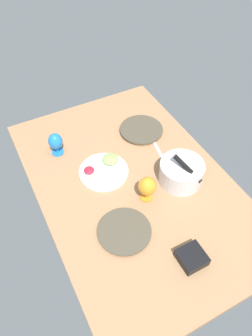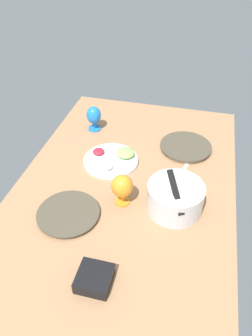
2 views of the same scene
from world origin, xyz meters
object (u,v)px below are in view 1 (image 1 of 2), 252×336
(dinner_plate_left, at_px, (141,130))
(dinner_plate_right, at_px, (124,231))
(mixing_bowl, at_px, (181,172))
(hurricane_glass_blue, at_px, (56,142))
(square_bowl_black, at_px, (192,257))
(fruit_platter, at_px, (104,170))
(hurricane_glass_orange, at_px, (147,187))

(dinner_plate_left, relative_size, dinner_plate_right, 1.03)
(mixing_bowl, relative_size, hurricane_glass_blue, 1.70)
(mixing_bowl, height_order, square_bowl_black, mixing_bowl)
(fruit_platter, height_order, hurricane_glass_blue, hurricane_glass_blue)
(fruit_platter, distance_m, square_bowl_black, 0.70)
(dinner_plate_right, bearing_deg, mixing_bowl, 109.53)
(dinner_plate_right, height_order, hurricane_glass_orange, hurricane_glass_orange)
(hurricane_glass_blue, xyz_separation_m, square_bowl_black, (0.96, 0.32, -0.06))
(dinner_plate_left, relative_size, hurricane_glass_orange, 1.84)
(fruit_platter, xyz_separation_m, hurricane_glass_blue, (-0.28, -0.19, 0.07))
(dinner_plate_left, xyz_separation_m, hurricane_glass_blue, (-0.07, -0.55, 0.08))
(mixing_bowl, bearing_deg, hurricane_glass_blue, -134.18)
(dinner_plate_left, bearing_deg, hurricane_glass_orange, -26.32)
(dinner_plate_right, height_order, mixing_bowl, mixing_bowl)
(hurricane_glass_blue, bearing_deg, fruit_platter, 34.31)
(mixing_bowl, relative_size, fruit_platter, 0.88)
(fruit_platter, height_order, hurricane_glass_orange, hurricane_glass_orange)
(dinner_plate_left, distance_m, dinner_plate_right, 0.76)
(dinner_plate_right, height_order, hurricane_glass_blue, hurricane_glass_blue)
(mixing_bowl, distance_m, square_bowl_black, 0.49)
(square_bowl_black, bearing_deg, mixing_bowl, 152.20)
(dinner_plate_left, distance_m, hurricane_glass_orange, 0.54)
(dinner_plate_right, distance_m, fruit_platter, 0.42)
(hurricane_glass_blue, distance_m, hurricane_glass_orange, 0.63)
(dinner_plate_right, relative_size, mixing_bowl, 1.08)
(hurricane_glass_blue, bearing_deg, mixing_bowl, 45.82)
(dinner_plate_left, height_order, fruit_platter, fruit_platter)
(hurricane_glass_orange, bearing_deg, hurricane_glass_blue, -150.32)
(hurricane_glass_blue, distance_m, square_bowl_black, 1.02)
(dinner_plate_left, distance_m, square_bowl_black, 0.92)
(hurricane_glass_blue, relative_size, hurricane_glass_orange, 0.97)
(mixing_bowl, height_order, hurricane_glass_orange, mixing_bowl)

